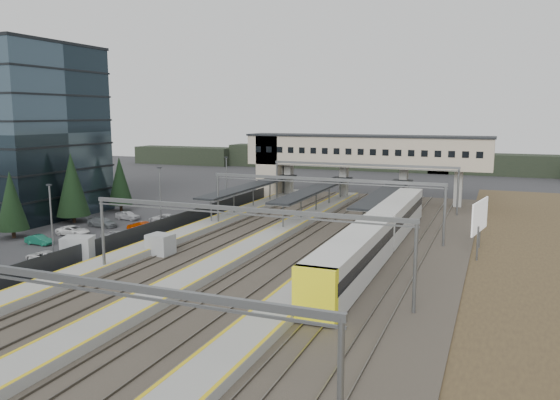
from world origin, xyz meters
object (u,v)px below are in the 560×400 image
at_px(relay_cabin_far, 160,245).
at_px(footbridge, 348,154).
at_px(billboard, 480,218).
at_px(relay_cabin_near, 78,249).
at_px(train, 379,234).
at_px(office_building, 3,131).

relative_size(relay_cabin_far, footbridge, 0.07).
bearing_deg(billboard, relay_cabin_near, -154.72).
xyz_separation_m(relay_cabin_far, train, (20.90, 8.88, 1.09)).
xyz_separation_m(office_building, relay_cabin_far, (35.10, -12.60, -11.04)).
distance_m(office_building, relay_cabin_near, 34.97).
relative_size(footbridge, billboard, 6.16).
height_order(relay_cabin_far, footbridge, footbridge).
bearing_deg(train, relay_cabin_near, -154.02).
xyz_separation_m(relay_cabin_near, relay_cabin_far, (6.68, 4.56, -0.07)).
distance_m(office_building, relay_cabin_far, 38.90).
xyz_separation_m(relay_cabin_near, train, (27.58, 13.44, 1.02)).
bearing_deg(relay_cabin_near, billboard, 25.28).
bearing_deg(footbridge, billboard, -53.39).
height_order(office_building, footbridge, office_building).
relative_size(office_building, relay_cabin_near, 6.96).
xyz_separation_m(relay_cabin_near, footbridge, (15.28, 47.16, 6.71)).
bearing_deg(relay_cabin_far, billboard, 23.09).
relative_size(relay_cabin_near, relay_cabin_far, 1.30).
height_order(relay_cabin_far, billboard, billboard).
distance_m(footbridge, billboard, 37.06).
height_order(relay_cabin_far, train, train).
height_order(relay_cabin_near, train, train).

